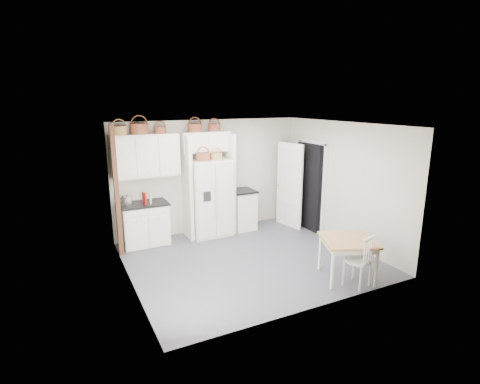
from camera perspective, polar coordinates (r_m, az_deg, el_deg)
floor at (r=7.45m, az=1.42°, el=-10.17°), size 4.50×4.50×0.00m
ceiling at (r=6.82m, az=1.55°, el=10.21°), size 4.50×4.50×0.00m
wall_back at (r=8.79m, az=-4.65°, el=2.45°), size 4.50×0.00×4.50m
wall_left at (r=6.32m, az=-16.86°, el=-2.67°), size 0.00×4.00×4.00m
wall_right at (r=8.29m, az=15.34°, el=1.30°), size 0.00×4.00×4.00m
refrigerator at (r=8.52m, az=-4.67°, el=-0.85°), size 0.91×0.73×1.75m
base_cab_left at (r=8.28m, az=-14.30°, el=-4.84°), size 0.95×0.60×0.88m
base_cab_right at (r=9.01m, az=0.31°, el=-2.75°), size 0.52×0.62×0.91m
dining_table at (r=6.84m, az=15.98°, el=-9.73°), size 1.12×1.12×0.72m
windsor_chair at (r=6.58m, az=17.50°, el=-9.87°), size 0.55×0.52×0.92m
counter_left at (r=8.15m, az=-14.49°, el=-1.77°), size 0.99×0.64×0.04m
counter_right at (r=8.89m, az=0.31°, el=0.19°), size 0.56×0.66×0.04m
toaster at (r=8.05m, az=-17.14°, el=-1.27°), size 0.32×0.24×0.19m
cookbook_red at (r=8.04m, az=-14.35°, el=-0.93°), size 0.06×0.17×0.24m
cookbook_cream at (r=8.06m, az=-13.51°, el=-0.88°), size 0.05×0.15×0.23m
basket_upper_a at (r=7.95m, az=-17.91°, el=8.91°), size 0.31×0.31×0.18m
basket_upper_b at (r=8.02m, az=-15.05°, el=9.29°), size 0.37×0.37×0.22m
basket_upper_c at (r=8.12m, az=-12.05°, el=9.24°), size 0.25×0.25×0.14m
basket_bridge_a at (r=8.34m, az=-6.89°, el=9.69°), size 0.32×0.32×0.18m
basket_bridge_b at (r=8.51m, az=-3.95°, el=9.77°), size 0.28×0.28×0.16m
basket_fridge_a at (r=8.18m, az=-5.62°, el=5.36°), size 0.31×0.31×0.16m
basket_fridge_b at (r=8.30m, az=-3.61°, el=5.44°), size 0.26×0.26×0.14m
upper_cabinet at (r=8.10m, az=-14.21°, el=5.39°), size 1.40×0.34×0.90m
bridge_cabinet at (r=8.46m, az=-5.28°, el=7.64°), size 1.12×0.34×0.45m
fridge_panel_left at (r=8.33m, az=-8.07°, el=0.65°), size 0.08×0.60×2.30m
fridge_panel_right at (r=8.69m, az=-1.69°, el=1.34°), size 0.08×0.60×2.30m
trim_post at (r=7.62m, az=-18.28°, el=0.00°), size 0.09×0.09×2.60m
doorway_void at (r=9.05m, az=10.62°, el=0.79°), size 0.18×0.85×2.05m
door_slab at (r=9.11m, az=7.54°, el=1.00°), size 0.21×0.79×2.05m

